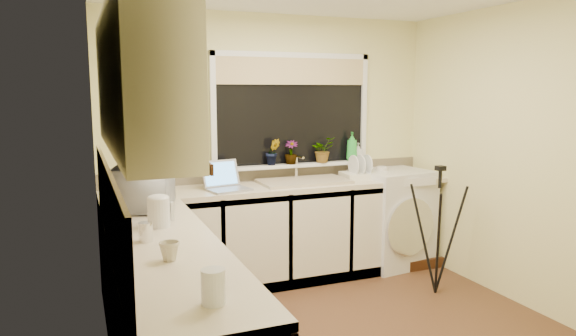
{
  "coord_description": "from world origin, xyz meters",
  "views": [
    {
      "loc": [
        -1.72,
        -3.19,
        1.75
      ],
      "look_at": [
        -0.22,
        0.55,
        1.15
      ],
      "focal_mm": 32.79,
      "sensor_mm": 36.0,
      "label": 1
    }
  ],
  "objects": [
    {
      "name": "floor",
      "position": [
        0.0,
        0.0,
        0.0
      ],
      "size": [
        3.2,
        3.2,
        0.0
      ],
      "primitive_type": "plane",
      "color": "brown",
      "rests_on": "ground"
    },
    {
      "name": "wall_back",
      "position": [
        0.0,
        1.5,
        1.23
      ],
      "size": [
        3.2,
        0.0,
        3.2
      ],
      "primitive_type": "plane",
      "rotation": [
        1.57,
        0.0,
        0.0
      ],
      "color": "beige",
      "rests_on": "ground"
    },
    {
      "name": "wall_front",
      "position": [
        0.0,
        -1.5,
        1.23
      ],
      "size": [
        3.2,
        0.0,
        3.2
      ],
      "primitive_type": "plane",
      "rotation": [
        -1.57,
        0.0,
        0.0
      ],
      "color": "beige",
      "rests_on": "ground"
    },
    {
      "name": "wall_left",
      "position": [
        -1.6,
        0.0,
        1.23
      ],
      "size": [
        0.0,
        3.0,
        3.0
      ],
      "primitive_type": "plane",
      "rotation": [
        1.57,
        0.0,
        1.57
      ],
      "color": "beige",
      "rests_on": "ground"
    },
    {
      "name": "wall_right",
      "position": [
        1.6,
        0.0,
        1.23
      ],
      "size": [
        0.0,
        3.0,
        3.0
      ],
      "primitive_type": "plane",
      "rotation": [
        1.57,
        0.0,
        -1.57
      ],
      "color": "beige",
      "rests_on": "ground"
    },
    {
      "name": "base_cabinet_back",
      "position": [
        -0.33,
        1.2,
        0.43
      ],
      "size": [
        2.55,
        0.6,
        0.86
      ],
      "primitive_type": "cube",
      "color": "silver",
      "rests_on": "floor"
    },
    {
      "name": "base_cabinet_left",
      "position": [
        -1.3,
        -0.3,
        0.43
      ],
      "size": [
        0.54,
        2.4,
        0.86
      ],
      "primitive_type": "cube",
      "color": "silver",
      "rests_on": "floor"
    },
    {
      "name": "worktop_back",
      "position": [
        0.0,
        1.2,
        0.88
      ],
      "size": [
        3.2,
        0.6,
        0.04
      ],
      "primitive_type": "cube",
      "color": "beige",
      "rests_on": "base_cabinet_back"
    },
    {
      "name": "worktop_left",
      "position": [
        -1.3,
        -0.3,
        0.88
      ],
      "size": [
        0.6,
        2.4,
        0.04
      ],
      "primitive_type": "cube",
      "color": "beige",
      "rests_on": "base_cabinet_left"
    },
    {
      "name": "upper_cabinet",
      "position": [
        -1.44,
        -0.45,
        1.8
      ],
      "size": [
        0.28,
        1.9,
        0.7
      ],
      "primitive_type": "cube",
      "color": "silver",
      "rests_on": "wall_left"
    },
    {
      "name": "splashback_left",
      "position": [
        -1.59,
        -0.3,
        1.12
      ],
      "size": [
        0.02,
        2.4,
        0.45
      ],
      "primitive_type": "cube",
      "color": "beige",
      "rests_on": "wall_left"
    },
    {
      "name": "splashback_back",
      "position": [
        0.0,
        1.49,
        0.97
      ],
      "size": [
        3.2,
        0.02,
        0.14
      ],
      "primitive_type": "cube",
      "color": "beige",
      "rests_on": "wall_back"
    },
    {
      "name": "window_glass",
      "position": [
        0.2,
        1.49,
        1.55
      ],
      "size": [
        1.5,
        0.02,
        1.0
      ],
      "primitive_type": "cube",
      "color": "black",
      "rests_on": "wall_back"
    },
    {
      "name": "window_blind",
      "position": [
        0.2,
        1.46,
        1.92
      ],
      "size": [
        1.5,
        0.02,
        0.25
      ],
      "primitive_type": "cube",
      "color": "tan",
      "rests_on": "wall_back"
    },
    {
      "name": "windowsill",
      "position": [
        0.2,
        1.43,
        1.04
      ],
      "size": [
        1.6,
        0.14,
        0.03
      ],
      "primitive_type": "cube",
      "color": "white",
      "rests_on": "wall_back"
    },
    {
      "name": "sink",
      "position": [
        0.2,
        1.2,
        0.91
      ],
      "size": [
        0.82,
        0.46,
        0.03
      ],
      "primitive_type": "cube",
      "color": "tan",
      "rests_on": "worktop_back"
    },
    {
      "name": "faucet",
      "position": [
        0.2,
        1.38,
        1.02
      ],
      "size": [
        0.03,
        0.03,
        0.24
      ],
      "primitive_type": "cylinder",
      "color": "silver",
      "rests_on": "worktop_back"
    },
    {
      "name": "washing_machine",
      "position": [
        1.17,
        1.23,
        0.48
      ],
      "size": [
        0.76,
        0.74,
        0.96
      ],
      "primitive_type": "cube",
      "rotation": [
        0.0,
        0.0,
        0.13
      ],
      "color": "silver",
      "rests_on": "floor"
    },
    {
      "name": "laptop",
      "position": [
        -0.56,
        1.14,
        0.96
      ],
      "size": [
        0.4,
        0.39,
        0.24
      ],
      "rotation": [
        0.0,
        0.0,
        0.21
      ],
      "color": "#97979E",
      "rests_on": "worktop_back"
    },
    {
      "name": "kettle",
      "position": [
        -1.28,
        0.08,
        0.99
      ],
      "size": [
        0.14,
        0.14,
        0.18
      ],
      "primitive_type": "cylinder",
      "color": "silver",
      "rests_on": "worktop_left"
    },
    {
      "name": "dish_rack",
      "position": [
        0.83,
        1.22,
        0.93
      ],
      "size": [
        0.4,
        0.31,
        0.06
      ],
      "primitive_type": "cube",
      "rotation": [
        0.0,
        0.0,
        -0.09
      ],
      "color": "#EEE8CE",
      "rests_on": "worktop_back"
    },
    {
      "name": "tripod",
      "position": [
        1.1,
        0.39,
        0.56
      ],
      "size": [
        0.6,
        0.6,
        1.12
      ],
      "primitive_type": null,
      "rotation": [
        0.0,
        0.0,
        -0.1
      ],
      "color": "black",
      "rests_on": "floor"
    },
    {
      "name": "glass_jug",
      "position": [
        -1.25,
        -1.22,
        0.97
      ],
      "size": [
        0.1,
        0.1,
        0.14
      ],
      "primitive_type": "cylinder",
      "color": "silver",
      "rests_on": "worktop_left"
    },
    {
      "name": "steel_jar",
      "position": [
        -1.39,
        -0.22,
        0.96
      ],
      "size": [
        0.08,
        0.08,
        0.11
      ],
      "primitive_type": "cylinder",
      "color": "silver",
      "rests_on": "worktop_left"
    },
    {
      "name": "microwave",
      "position": [
        -1.29,
        0.67,
        1.06
      ],
      "size": [
        0.52,
        0.65,
        0.32
      ],
      "primitive_type": "imported",
      "rotation": [
        0.0,
        0.0,
        1.32
      ],
      "color": "silver",
      "rests_on": "worktop_left"
    },
    {
      "name": "plant_b",
      "position": [
        -0.03,
        1.4,
        1.17
      ],
      "size": [
        0.15,
        0.13,
        0.25
      ],
      "primitive_type": "imported",
      "rotation": [
        0.0,
        0.0,
        -0.17
      ],
      "color": "#999999",
      "rests_on": "windowsill"
    },
    {
      "name": "plant_c",
      "position": [
        0.15,
        1.4,
        1.16
      ],
      "size": [
        0.16,
        0.16,
        0.23
      ],
      "primitive_type": "imported",
      "rotation": [
        0.0,
        0.0,
        -0.39
      ],
      "color": "#999999",
      "rests_on": "windowsill"
    },
    {
      "name": "plant_d",
      "position": [
        0.49,
        1.4,
        1.17
      ],
      "size": [
        0.27,
        0.25,
        0.25
      ],
      "primitive_type": "imported",
      "rotation": [
        0.0,
        0.0,
        0.31
      ],
      "color": "#999999",
      "rests_on": "windowsill"
    },
    {
      "name": "soap_bottle_green",
      "position": [
        0.81,
        1.41,
        1.19
      ],
      "size": [
        0.14,
        0.14,
        0.29
      ],
      "primitive_type": "imported",
      "rotation": [
        0.0,
        0.0,
        -0.3
      ],
      "color": "green",
      "rests_on": "windowsill"
    },
    {
      "name": "soap_bottle_clear",
      "position": [
        0.89,
        1.42,
        1.14
      ],
      "size": [
        0.09,
        0.09,
        0.17
      ],
      "primitive_type": "imported",
      "rotation": [
        0.0,
        0.0,
        -0.18
      ],
      "color": "#999999",
      "rests_on": "windowsill"
    },
    {
      "name": "cup_back",
      "position": [
        1.07,
        1.24,
        0.95
      ],
      "size": [
        0.16,
        0.16,
        0.1
      ],
      "primitive_type": "imported",
      "rotation": [
        0.0,
        0.0,
        0.31
      ],
      "color": "silver",
      "rests_on": "worktop_back"
    },
    {
      "name": "cup_left",
      "position": [
        -1.33,
        -0.6,
        0.95
      ],
      "size": [
        0.12,
        0.12,
        0.1
      ],
      "primitive_type": "imported",
      "rotation": [
        0.0,
        0.0,
        0.15
      ],
      "color": "beige",
      "rests_on": "worktop_left"
    }
  ]
}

